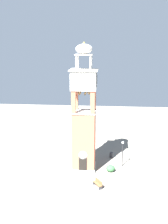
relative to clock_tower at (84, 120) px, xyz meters
name	(u,v)px	position (x,y,z in m)	size (l,w,h in m)	color
ground	(84,168)	(0.00, 0.00, -6.96)	(80.00, 80.00, 0.00)	gray
clock_tower	(84,120)	(0.00, 0.00, 0.00)	(3.60, 3.60, 17.19)	#AD5B42
park_bench	(98,183)	(2.19, -5.11, -6.48)	(1.24, 1.58, 0.95)	brown
lamp_post	(123,149)	(5.34, 1.16, -4.38)	(0.36, 0.36, 3.70)	black
trash_bin	(111,155)	(3.81, 4.09, -6.56)	(0.52, 0.52, 0.80)	#2D2D33
shrub_near_entry	(110,168)	(3.70, -0.74, -6.51)	(1.19, 1.19, 0.90)	#336638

